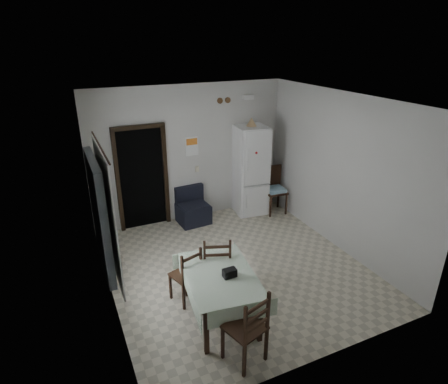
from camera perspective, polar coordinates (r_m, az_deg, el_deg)
The scene contains 25 objects.
ground at distance 6.72m, azimuth 1.81°, elevation -11.40°, with size 4.50×4.50×0.00m, color beige.
ceiling at distance 5.63m, azimuth 2.18°, elevation 13.82°, with size 4.20×4.50×0.02m, color white, non-canonical shape.
wall_back at distance 7.98m, azimuth -5.25°, elevation 5.76°, with size 4.20×0.02×2.90m, color beige, non-canonical shape.
wall_front at distance 4.37m, azimuth 15.44°, elevation -10.38°, with size 4.20×0.02×2.90m, color beige, non-canonical shape.
wall_left at distance 5.50m, azimuth -18.06°, elevation -3.45°, with size 0.02×4.50×2.90m, color beige, non-canonical shape.
wall_right at distance 7.16m, azimuth 17.23°, elevation 2.77°, with size 0.02×4.50×2.90m, color beige, non-canonical shape.
doorway at distance 8.03m, azimuth -12.71°, elevation 2.46°, with size 1.06×0.52×2.22m.
window_recess at distance 5.27m, azimuth -18.43°, elevation -3.45°, with size 0.10×1.20×1.60m, color silver.
curtain at distance 5.28m, azimuth -17.25°, elevation -3.25°, with size 0.02×1.45×1.85m, color white.
curtain_rod at distance 4.96m, azimuth -18.41°, elevation 6.69°, with size 0.02×0.02×1.60m, color black.
calendar at distance 7.94m, azimuth -4.93°, elevation 6.96°, with size 0.28×0.02×0.40m, color white.
calendar_image at distance 7.91m, azimuth -4.93°, elevation 7.65°, with size 0.24×0.01×0.14m, color orange.
light_switch at distance 8.13m, azimuth -4.14°, elevation 3.52°, with size 0.08×0.02×0.12m, color beige.
vent_left at distance 7.98m, azimuth -0.62°, elevation 13.74°, with size 0.12×0.12×0.03m, color brown.
vent_right at distance 8.05m, azimuth 0.58°, elevation 13.83°, with size 0.12×0.12×0.03m, color brown.
emergency_light at distance 8.24m, azimuth 3.71°, elevation 14.19°, with size 0.25×0.07×0.09m, color white.
fridge at distance 8.35m, azimuth 3.98°, elevation 3.29°, with size 0.65×0.65×1.99m, color white, non-canonical shape.
tan_cone at distance 8.07m, azimuth 4.22°, elevation 10.62°, with size 0.22×0.22×0.18m, color tan.
navy_seat at distance 8.06m, azimuth -4.73°, elevation -2.16°, with size 0.64×0.62×0.77m, color black, non-canonical shape.
corner_chair at distance 8.53m, azimuth 7.79°, elevation 0.22°, with size 0.46×0.46×1.06m, color black, non-canonical shape.
dining_table at distance 5.51m, azimuth -0.56°, elevation -15.47°, with size 0.92×1.40×0.73m, color #B1C6A9, non-canonical shape.
black_bag at distance 5.21m, azimuth 0.85°, elevation -12.24°, with size 0.19×0.11×0.12m, color black.
dining_chair_far_left at distance 5.79m, azimuth -5.91°, elevation -12.29°, with size 0.40×0.40×0.92m, color black, non-canonical shape.
dining_chair_far_right at distance 5.90m, azimuth -1.11°, elevation -10.83°, with size 0.44×0.44×1.03m, color black, non-canonical shape.
dining_chair_near_head at distance 4.82m, azimuth 3.19°, elevation -19.75°, with size 0.44×0.44×1.04m, color black, non-canonical shape.
Camera 1 is at (-2.50, -4.97, 3.78)m, focal length 30.00 mm.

